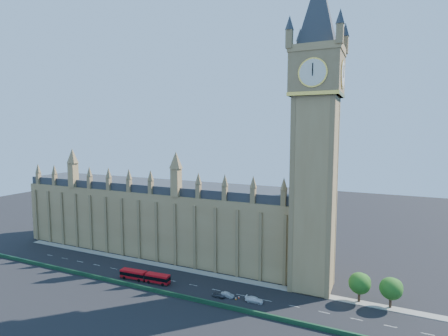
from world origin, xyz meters
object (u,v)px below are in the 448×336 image
at_px(car_white, 254,300).
at_px(red_bus, 145,276).
at_px(car_grey, 219,295).
at_px(car_silver, 227,295).

bearing_deg(car_white, red_bus, 90.45).
xyz_separation_m(red_bus, car_grey, (26.37, -0.12, -0.93)).
bearing_deg(car_grey, red_bus, 92.10).
height_order(car_silver, car_white, car_white).
height_order(car_grey, car_white, car_white).
distance_m(red_bus, car_white, 36.83).
distance_m(red_bus, car_silver, 28.64).
relative_size(car_grey, car_white, 0.73).
relative_size(red_bus, car_silver, 4.32).
relative_size(car_grey, car_silver, 0.92).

